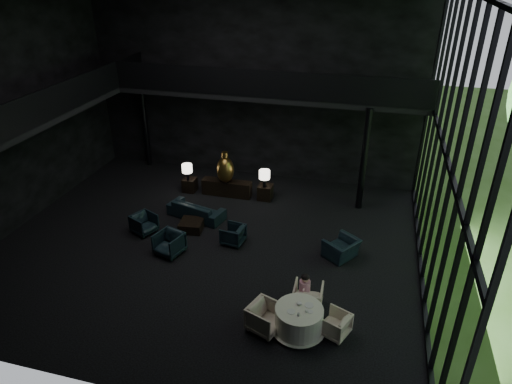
% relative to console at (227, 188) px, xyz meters
% --- Properties ---
extents(floor, '(14.00, 12.00, 0.02)m').
position_rel_console_xyz_m(floor, '(0.49, -3.67, -0.32)').
color(floor, black).
rests_on(floor, ground).
extents(wall_back, '(14.00, 0.04, 8.00)m').
position_rel_console_xyz_m(wall_back, '(0.49, 2.33, 3.68)').
color(wall_back, black).
rests_on(wall_back, ground).
extents(wall_front, '(14.00, 0.04, 8.00)m').
position_rel_console_xyz_m(wall_front, '(0.49, -9.67, 3.68)').
color(wall_front, black).
rests_on(wall_front, ground).
extents(wall_left, '(0.04, 12.00, 8.00)m').
position_rel_console_xyz_m(wall_left, '(-6.51, -3.67, 3.68)').
color(wall_left, black).
rests_on(wall_left, ground).
extents(curtain_wall, '(0.20, 12.00, 8.00)m').
position_rel_console_xyz_m(curtain_wall, '(7.44, -3.67, 3.68)').
color(curtain_wall, black).
rests_on(curtain_wall, ground).
extents(mezzanine_left, '(2.00, 12.00, 0.25)m').
position_rel_console_xyz_m(mezzanine_left, '(-5.51, -3.67, 3.68)').
color(mezzanine_left, black).
rests_on(mezzanine_left, wall_left).
extents(mezzanine_back, '(12.00, 2.00, 0.25)m').
position_rel_console_xyz_m(mezzanine_back, '(1.49, 1.33, 3.68)').
color(mezzanine_back, black).
rests_on(mezzanine_back, wall_back).
extents(railing_left, '(0.06, 12.00, 1.00)m').
position_rel_console_xyz_m(railing_left, '(-4.51, -3.67, 4.28)').
color(railing_left, black).
rests_on(railing_left, mezzanine_left).
extents(railing_back, '(12.00, 0.06, 1.00)m').
position_rel_console_xyz_m(railing_back, '(1.49, 0.33, 4.28)').
color(railing_back, black).
rests_on(railing_back, mezzanine_back).
extents(column_nw, '(0.24, 0.24, 4.00)m').
position_rel_console_xyz_m(column_nw, '(-4.51, 2.03, 1.68)').
color(column_nw, black).
rests_on(column_nw, floor).
extents(column_ne, '(0.24, 0.24, 4.00)m').
position_rel_console_xyz_m(column_ne, '(5.29, 0.33, 1.68)').
color(column_ne, black).
rests_on(column_ne, floor).
extents(console, '(2.03, 0.46, 0.65)m').
position_rel_console_xyz_m(console, '(0.00, 0.00, 0.00)').
color(console, black).
rests_on(console, floor).
extents(bronze_urn, '(0.69, 0.69, 1.29)m').
position_rel_console_xyz_m(bronze_urn, '(0.00, -0.11, 0.87)').
color(bronze_urn, olive).
rests_on(bronze_urn, console).
extents(side_table_left, '(0.52, 0.52, 0.57)m').
position_rel_console_xyz_m(side_table_left, '(-1.60, -0.05, -0.04)').
color(side_table_left, black).
rests_on(side_table_left, floor).
extents(table_lamp_left, '(0.42, 0.42, 0.70)m').
position_rel_console_xyz_m(table_lamp_left, '(-1.60, -0.20, 0.75)').
color(table_lamp_left, black).
rests_on(table_lamp_left, side_table_left).
extents(side_table_right, '(0.55, 0.55, 0.61)m').
position_rel_console_xyz_m(side_table_right, '(1.60, 0.08, -0.02)').
color(side_table_right, black).
rests_on(side_table_right, floor).
extents(table_lamp_right, '(0.43, 0.43, 0.72)m').
position_rel_console_xyz_m(table_lamp_right, '(1.60, -0.08, 0.80)').
color(table_lamp_right, black).
rests_on(table_lamp_right, side_table_right).
extents(sofa, '(2.36, 1.20, 0.89)m').
position_rel_console_xyz_m(sofa, '(-0.55, -1.99, 0.12)').
color(sofa, '#0C212F').
rests_on(sofa, floor).
extents(lounge_armchair_west, '(0.95, 0.97, 0.77)m').
position_rel_console_xyz_m(lounge_armchair_west, '(-1.94, -3.45, 0.06)').
color(lounge_armchair_west, black).
rests_on(lounge_armchair_west, floor).
extents(lounge_armchair_east, '(0.72, 0.75, 0.70)m').
position_rel_console_xyz_m(lounge_armchair_east, '(1.30, -3.31, 0.03)').
color(lounge_armchair_east, black).
rests_on(lounge_armchair_east, floor).
extents(lounge_armchair_south, '(1.07, 1.04, 0.90)m').
position_rel_console_xyz_m(lounge_armchair_south, '(-0.53, -4.43, 0.13)').
color(lounge_armchair_south, '#12252D').
rests_on(lounge_armchair_south, floor).
extents(window_armchair, '(1.07, 1.15, 0.84)m').
position_rel_console_xyz_m(window_armchair, '(4.94, -3.19, 0.10)').
color(window_armchair, black).
rests_on(window_armchair, floor).
extents(coffee_table, '(0.88, 0.88, 0.35)m').
position_rel_console_xyz_m(coffee_table, '(-0.39, -2.88, -0.15)').
color(coffee_table, black).
rests_on(coffee_table, floor).
extents(dining_table, '(1.42, 1.42, 0.75)m').
position_rel_console_xyz_m(dining_table, '(4.19, -6.82, 0.00)').
color(dining_table, white).
rests_on(dining_table, floor).
extents(dining_chair_north, '(0.85, 0.80, 0.85)m').
position_rel_console_xyz_m(dining_chair_north, '(4.27, -5.86, 0.10)').
color(dining_chair_north, '#C2B49B').
rests_on(dining_chair_north, floor).
extents(dining_chair_east, '(0.78, 0.80, 0.64)m').
position_rel_console_xyz_m(dining_chair_east, '(5.10, -6.68, -0.00)').
color(dining_chair_east, '#A69C8C').
rests_on(dining_chair_east, floor).
extents(dining_chair_west, '(1.06, 1.09, 0.89)m').
position_rel_console_xyz_m(dining_chair_west, '(3.34, -6.96, 0.12)').
color(dining_chair_west, beige).
rests_on(dining_chair_west, floor).
extents(child, '(0.31, 0.31, 0.66)m').
position_rel_console_xyz_m(child, '(4.17, -5.86, 0.45)').
color(child, '#C18695').
rests_on(child, dining_chair_north).
extents(plate_a, '(0.25, 0.25, 0.01)m').
position_rel_console_xyz_m(plate_a, '(4.01, -6.98, 0.43)').
color(plate_a, white).
rests_on(plate_a, dining_table).
extents(plate_b, '(0.27, 0.27, 0.02)m').
position_rel_console_xyz_m(plate_b, '(4.41, -6.63, 0.44)').
color(plate_b, white).
rests_on(plate_b, dining_table).
extents(saucer, '(0.19, 0.19, 0.01)m').
position_rel_console_xyz_m(saucer, '(4.48, -6.86, 0.43)').
color(saucer, white).
rests_on(saucer, dining_table).
extents(coffee_cup, '(0.09, 0.09, 0.06)m').
position_rel_console_xyz_m(coffee_cup, '(4.38, -6.88, 0.47)').
color(coffee_cup, white).
rests_on(coffee_cup, saucer).
extents(cereal_bowl, '(0.14, 0.14, 0.07)m').
position_rel_console_xyz_m(cereal_bowl, '(4.15, -6.66, 0.46)').
color(cereal_bowl, white).
rests_on(cereal_bowl, dining_table).
extents(cream_pot, '(0.07, 0.07, 0.07)m').
position_rel_console_xyz_m(cream_pot, '(4.20, -7.07, 0.46)').
color(cream_pot, '#99999E').
rests_on(cream_pot, dining_table).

